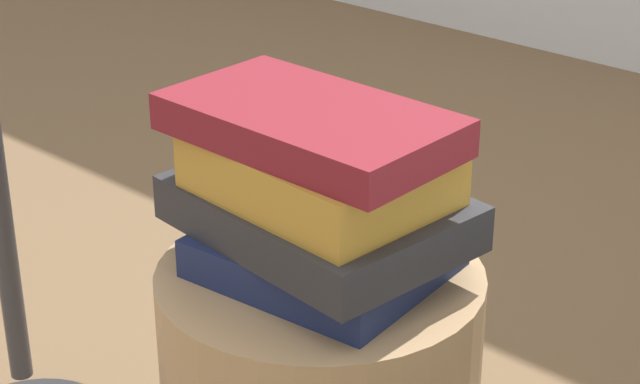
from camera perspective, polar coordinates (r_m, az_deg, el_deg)
name	(u,v)px	position (r m, az deg, el deg)	size (l,w,h in m)	color
book_navy	(326,253)	(1.15, 0.30, -3.13)	(0.23, 0.20, 0.04)	#19234C
book_charcoal	(319,212)	(1.13, -0.07, -1.03)	(0.29, 0.20, 0.05)	#28282D
book_ochre	(319,171)	(1.10, -0.06, 1.10)	(0.24, 0.18, 0.06)	#B7842D
book_maroon	(310,124)	(1.08, -0.53, 3.47)	(0.28, 0.16, 0.04)	maroon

